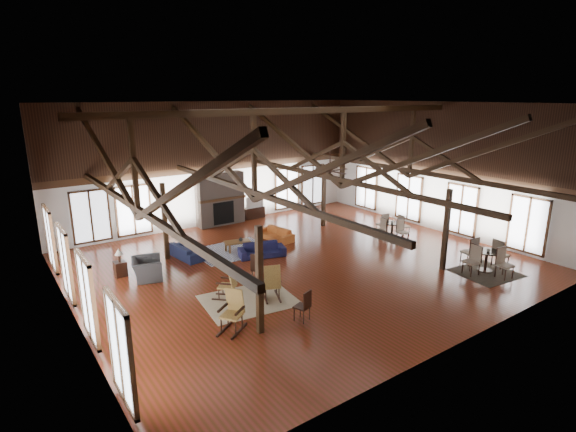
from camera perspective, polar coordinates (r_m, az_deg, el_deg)
floor at (r=17.42m, az=1.62°, el=-6.06°), size 16.00×16.00×0.00m
ceiling at (r=16.23m, az=1.78°, el=14.09°), size 16.00×14.00×0.02m
wall_back at (r=22.47m, az=-9.14°, el=6.53°), size 16.00×0.02×6.00m
wall_front at (r=11.91m, az=22.36°, el=-2.13°), size 16.00×0.02×6.00m
wall_left at (r=13.50m, az=-26.60°, el=-0.65°), size 0.02×14.00×6.00m
wall_right at (r=22.24m, az=18.51°, el=5.85°), size 0.02×14.00×6.00m
roof_truss at (r=16.39m, az=1.72°, el=7.18°), size 15.60×14.07×3.14m
post_grid at (r=16.92m, az=1.66°, el=-1.24°), size 8.16×7.16×3.05m
fireplace at (r=22.50m, az=-8.59°, el=2.12°), size 2.50×0.69×2.60m
ceiling_fan at (r=15.97m, az=5.32°, el=5.84°), size 1.60×1.60×0.75m
sofa_navy_front at (r=18.10m, az=-3.32°, el=-4.33°), size 1.98×1.23×0.54m
sofa_navy_left at (r=18.41m, az=-12.85°, el=-4.38°), size 1.90×0.95×0.53m
sofa_orange at (r=20.15m, az=-1.59°, el=-2.29°), size 1.88×1.01×0.52m
coffee_table at (r=18.83m, az=-6.46°, el=-3.35°), size 1.16×0.76×0.41m
vase at (r=18.78m, az=-6.03°, el=-2.92°), size 0.20×0.20×0.18m
armchair at (r=16.69m, az=-17.49°, el=-6.40°), size 1.36×1.27×0.74m
side_table_lamp at (r=17.24m, az=-20.54°, el=-5.90°), size 0.41×0.41×1.04m
rocking_chair_a at (r=14.51m, az=-7.50°, el=-8.50°), size 0.91×0.92×1.09m
rocking_chair_b at (r=14.32m, az=-2.07°, el=-8.52°), size 0.79×1.03×1.18m
rocking_chair_c at (r=12.72m, az=-6.98°, el=-11.80°), size 1.04×0.93×1.20m
side_chair_a at (r=15.46m, az=-3.81°, el=-6.38°), size 0.65×0.65×1.10m
side_chair_b at (r=13.04m, az=2.13°, el=-11.05°), size 0.51×0.51×0.95m
cafe_table_near at (r=18.08m, az=23.89°, el=-4.78°), size 2.11×2.11×1.08m
cafe_table_far at (r=20.94m, az=13.09°, el=-1.38°), size 1.87×1.87×0.96m
cup_near at (r=17.90m, az=24.10°, el=-4.01°), size 0.15×0.15×0.10m
cup_far at (r=20.77m, az=13.08°, el=-0.78°), size 0.13×0.13×0.09m
tv_console at (r=23.72m, az=-4.36°, el=0.43°), size 1.14×0.43×0.57m
television at (r=23.58m, az=-4.37°, el=1.80°), size 1.04×0.16×0.60m
rug_tan at (r=14.52m, az=-5.00°, el=-10.61°), size 3.08×2.55×0.01m
rug_navy at (r=18.95m, az=-7.06°, el=-4.37°), size 3.12×2.36×0.01m
rug_dark at (r=18.06m, az=23.84°, el=-6.61°), size 2.29×2.12×0.01m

